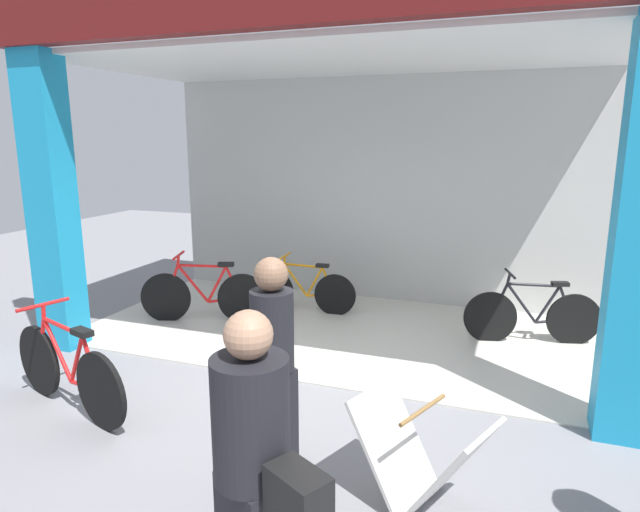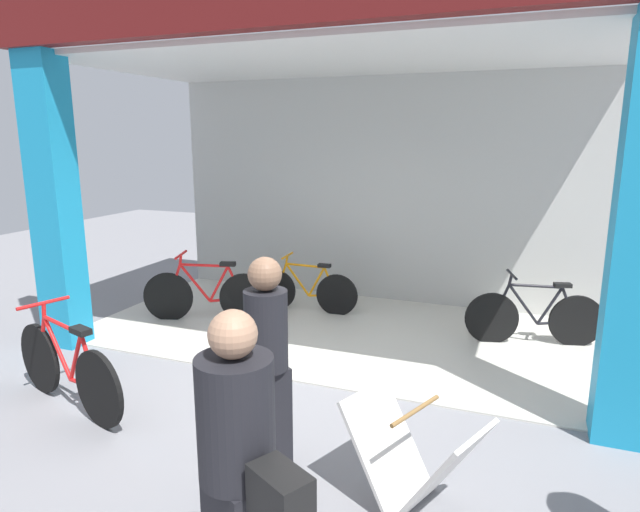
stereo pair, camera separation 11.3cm
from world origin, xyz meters
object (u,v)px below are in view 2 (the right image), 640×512
Objects in this scene: pedestrian_1 at (240,476)px; bicycle_inside_0 at (534,317)px; bicycle_inside_2 at (206,295)px; pedestrian_3 at (267,365)px; bicycle_inside_1 at (306,290)px; bicycle_parked_0 at (67,369)px; sandwich_board_sign at (414,459)px.

bicycle_inside_0 is at bearing 74.10° from pedestrian_1.
pedestrian_3 is (2.27, -2.72, 0.47)m from bicycle_inside_2.
bicycle_inside_2 is (-1.10, -0.83, 0.05)m from bicycle_inside_1.
bicycle_inside_1 is 0.88× the size of pedestrian_1.
bicycle_parked_0 is 1.63× the size of sandwich_board_sign.
pedestrian_3 is at bearing -118.42° from bicycle_inside_0.
bicycle_inside_1 is at bearing 108.25° from pedestrian_3.
pedestrian_1 is at bearing -114.82° from sandwich_board_sign.
bicycle_inside_2 reaches higher than bicycle_inside_1.
sandwich_board_sign is 0.61× the size of pedestrian_1.
bicycle_parked_0 reaches higher than bicycle_inside_0.
bicycle_inside_2 is 0.97× the size of bicycle_parked_0.
bicycle_inside_2 is at bearing 124.78° from pedestrian_1.
bicycle_parked_0 is (-3.96, -3.18, 0.03)m from bicycle_inside_0.
bicycle_inside_2 is 4.90m from pedestrian_1.
bicycle_inside_0 is 3.88m from pedestrian_3.
bicycle_parked_0 is 3.22m from sandwich_board_sign.
sandwich_board_sign is (2.25, -3.57, 0.03)m from bicycle_inside_1.
bicycle_inside_2 is at bearing 93.29° from bicycle_parked_0.
pedestrian_1 is at bearing -70.89° from bicycle_inside_1.
pedestrian_1 reaches higher than sandwich_board_sign.
bicycle_inside_2 is at bearing 129.91° from pedestrian_3.
sandwich_board_sign is at bearing -39.27° from bicycle_inside_2.
bicycle_inside_0 is 0.96× the size of bicycle_inside_2.
pedestrian_1 is (-1.33, -4.66, 0.54)m from bicycle_inside_0.
bicycle_inside_2 is 2.52m from bicycle_parked_0.
bicycle_inside_1 is 5.14m from pedestrian_1.
sandwich_board_sign is at bearing -4.04° from bicycle_parked_0.
bicycle_inside_1 is 0.92× the size of bicycle_inside_2.
bicycle_parked_0 is at bearing 174.60° from pedestrian_3.
bicycle_inside_2 is at bearing -143.05° from bicycle_inside_1.
bicycle_inside_2 reaches higher than sandwich_board_sign.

